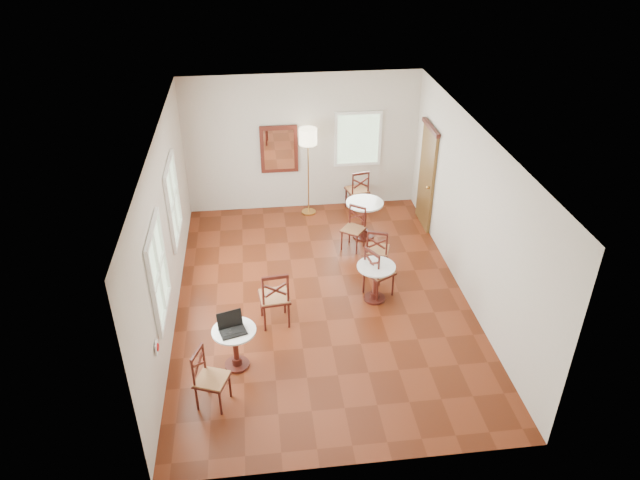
{
  "coord_description": "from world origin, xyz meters",
  "views": [
    {
      "loc": [
        -1.02,
        -8.24,
        6.18
      ],
      "look_at": [
        0.0,
        0.3,
        1.0
      ],
      "focal_mm": 32.93,
      "sensor_mm": 36.0,
      "label": 1
    }
  ],
  "objects_px": {
    "navy_mug": "(231,321)",
    "power_adapter": "(218,385)",
    "cafe_table_back": "(364,216)",
    "chair_near_b": "(210,379)",
    "chair_back_a": "(358,190)",
    "mouse": "(228,334)",
    "cafe_table_near": "(235,344)",
    "chair_back_b": "(354,228)",
    "laptop": "(231,326)",
    "water_glass": "(230,332)",
    "cafe_table_mid": "(376,279)",
    "floor_lamp": "(308,142)",
    "chair_near_a": "(274,297)",
    "chair_mid_a": "(377,250)",
    "chair_mid_b": "(378,272)"
  },
  "relations": [
    {
      "from": "navy_mug",
      "to": "power_adapter",
      "type": "bearing_deg",
      "value": -112.69
    },
    {
      "from": "cafe_table_back",
      "to": "chair_near_b",
      "type": "xyz_separation_m",
      "value": [
        -2.91,
        -4.23,
        -0.04
      ]
    },
    {
      "from": "chair_back_a",
      "to": "mouse",
      "type": "height_order",
      "value": "chair_back_a"
    },
    {
      "from": "cafe_table_near",
      "to": "chair_back_b",
      "type": "xyz_separation_m",
      "value": [
        2.3,
        3.13,
        0.01
      ]
    },
    {
      "from": "laptop",
      "to": "power_adapter",
      "type": "xyz_separation_m",
      "value": [
        -0.24,
        -0.4,
        -0.73
      ]
    },
    {
      "from": "laptop",
      "to": "water_glass",
      "type": "xyz_separation_m",
      "value": [
        -0.02,
        -0.1,
        -0.02
      ]
    },
    {
      "from": "cafe_table_mid",
      "to": "floor_lamp",
      "type": "xyz_separation_m",
      "value": [
        -0.81,
        3.3,
        1.22
      ]
    },
    {
      "from": "cafe_table_back",
      "to": "chair_near_a",
      "type": "height_order",
      "value": "chair_near_a"
    },
    {
      "from": "water_glass",
      "to": "navy_mug",
      "type": "bearing_deg",
      "value": 87.58
    },
    {
      "from": "cafe_table_near",
      "to": "chair_mid_a",
      "type": "xyz_separation_m",
      "value": [
        2.59,
        2.26,
        0.03
      ]
    },
    {
      "from": "chair_mid_b",
      "to": "navy_mug",
      "type": "height_order",
      "value": "chair_mid_b"
    },
    {
      "from": "chair_near_a",
      "to": "chair_near_b",
      "type": "bearing_deg",
      "value": 53.83
    },
    {
      "from": "cafe_table_mid",
      "to": "laptop",
      "type": "bearing_deg",
      "value": -150.22
    },
    {
      "from": "floor_lamp",
      "to": "mouse",
      "type": "relative_size",
      "value": 23.09
    },
    {
      "from": "cafe_table_back",
      "to": "power_adapter",
      "type": "height_order",
      "value": "cafe_table_back"
    },
    {
      "from": "chair_near_b",
      "to": "chair_mid_b",
      "type": "bearing_deg",
      "value": -30.24
    },
    {
      "from": "chair_back_a",
      "to": "water_glass",
      "type": "distance_m",
      "value": 5.51
    },
    {
      "from": "chair_mid_b",
      "to": "laptop",
      "type": "relative_size",
      "value": 2.16
    },
    {
      "from": "chair_back_a",
      "to": "laptop",
      "type": "height_order",
      "value": "chair_back_a"
    },
    {
      "from": "cafe_table_mid",
      "to": "cafe_table_back",
      "type": "xyz_separation_m",
      "value": [
        0.2,
        2.14,
        0.06
      ]
    },
    {
      "from": "chair_near_a",
      "to": "chair_back_a",
      "type": "relative_size",
      "value": 1.08
    },
    {
      "from": "chair_near_b",
      "to": "chair_mid_a",
      "type": "relative_size",
      "value": 0.99
    },
    {
      "from": "cafe_table_near",
      "to": "cafe_table_back",
      "type": "bearing_deg",
      "value": 53.8
    },
    {
      "from": "cafe_table_back",
      "to": "chair_back_b",
      "type": "xyz_separation_m",
      "value": [
        -0.28,
        -0.4,
        -0.06
      ]
    },
    {
      "from": "water_glass",
      "to": "power_adapter",
      "type": "relative_size",
      "value": 0.92
    },
    {
      "from": "cafe_table_near",
      "to": "laptop",
      "type": "height_order",
      "value": "laptop"
    },
    {
      "from": "chair_near_b",
      "to": "chair_mid_b",
      "type": "distance_m",
      "value": 3.56
    },
    {
      "from": "chair_back_a",
      "to": "cafe_table_back",
      "type": "bearing_deg",
      "value": 74.06
    },
    {
      "from": "chair_mid_b",
      "to": "chair_back_b",
      "type": "relative_size",
      "value": 1.09
    },
    {
      "from": "cafe_table_mid",
      "to": "cafe_table_back",
      "type": "relative_size",
      "value": 0.87
    },
    {
      "from": "power_adapter",
      "to": "mouse",
      "type": "bearing_deg",
      "value": 58.79
    },
    {
      "from": "mouse",
      "to": "chair_back_a",
      "type": "bearing_deg",
      "value": 56.15
    },
    {
      "from": "cafe_table_mid",
      "to": "cafe_table_back",
      "type": "bearing_deg",
      "value": 84.74
    },
    {
      "from": "chair_near_b",
      "to": "chair_mid_a",
      "type": "xyz_separation_m",
      "value": [
        2.93,
        2.96,
        0.0
      ]
    },
    {
      "from": "cafe_table_near",
      "to": "chair_mid_b",
      "type": "relative_size",
      "value": 0.72
    },
    {
      "from": "chair_mid_a",
      "to": "chair_near_b",
      "type": "bearing_deg",
      "value": 63.78
    },
    {
      "from": "cafe_table_near",
      "to": "water_glass",
      "type": "height_order",
      "value": "water_glass"
    },
    {
      "from": "mouse",
      "to": "water_glass",
      "type": "relative_size",
      "value": 0.88
    },
    {
      "from": "power_adapter",
      "to": "cafe_table_back",
      "type": "bearing_deg",
      "value": 53.97
    },
    {
      "from": "cafe_table_mid",
      "to": "chair_near_b",
      "type": "height_order",
      "value": "chair_near_b"
    },
    {
      "from": "cafe_table_back",
      "to": "laptop",
      "type": "distance_m",
      "value": 4.38
    },
    {
      "from": "laptop",
      "to": "navy_mug",
      "type": "distance_m",
      "value": 0.15
    },
    {
      "from": "chair_near_a",
      "to": "floor_lamp",
      "type": "distance_m",
      "value": 4.02
    },
    {
      "from": "cafe_table_back",
      "to": "chair_back_b",
      "type": "bearing_deg",
      "value": -124.96
    },
    {
      "from": "chair_mid_a",
      "to": "floor_lamp",
      "type": "distance_m",
      "value": 2.9
    },
    {
      "from": "cafe_table_mid",
      "to": "cafe_table_near",
      "type": "bearing_deg",
      "value": -149.8
    },
    {
      "from": "cafe_table_back",
      "to": "chair_near_b",
      "type": "distance_m",
      "value": 5.14
    },
    {
      "from": "chair_mid_a",
      "to": "water_glass",
      "type": "height_order",
      "value": "chair_mid_a"
    },
    {
      "from": "chair_mid_a",
      "to": "chair_back_a",
      "type": "bearing_deg",
      "value": -72.98
    },
    {
      "from": "cafe_table_mid",
      "to": "floor_lamp",
      "type": "distance_m",
      "value": 3.61
    }
  ]
}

